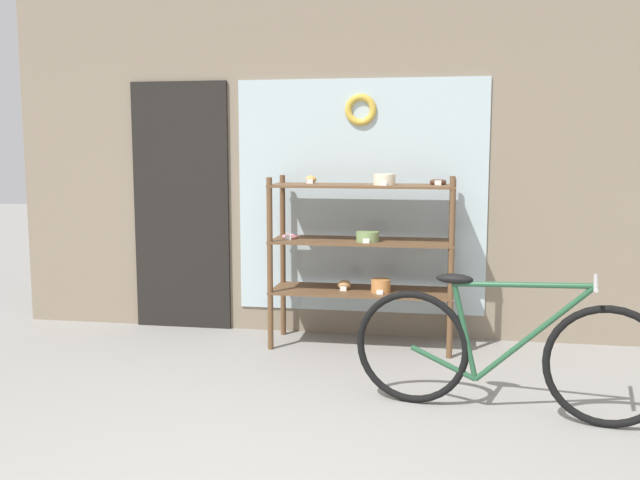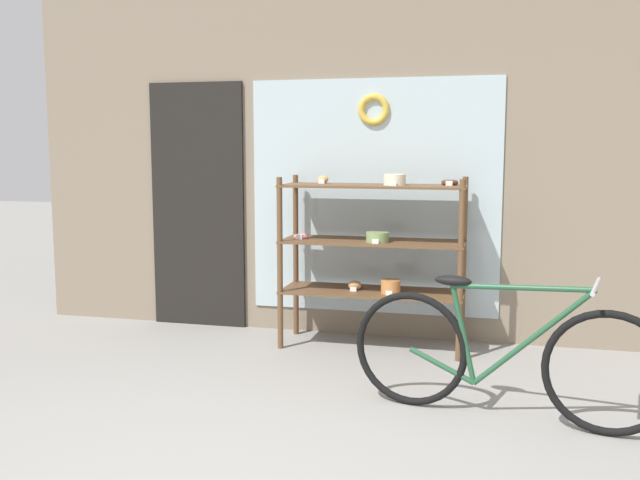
% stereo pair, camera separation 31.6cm
% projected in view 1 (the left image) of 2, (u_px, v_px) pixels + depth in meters
% --- Properties ---
extents(storefront_facade, '(5.58, 0.13, 3.05)m').
position_uv_depth(storefront_facade, '(332.00, 155.00, 5.85)').
color(storefront_facade, gray).
rests_on(storefront_facade, ground_plane).
extents(display_case, '(1.41, 0.48, 1.35)m').
position_uv_depth(display_case, '(364.00, 243.00, 5.50)').
color(display_case, brown).
rests_on(display_case, ground_plane).
extents(bicycle, '(1.78, 0.51, 0.83)m').
position_uv_depth(bicycle, '(504.00, 352.00, 4.13)').
color(bicycle, black).
rests_on(bicycle, ground_plane).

